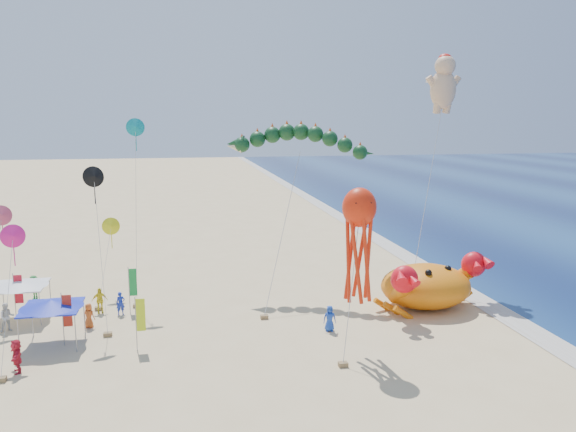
# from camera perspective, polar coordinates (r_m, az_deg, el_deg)

# --- Properties ---
(ground) EXTENTS (320.00, 320.00, 0.00)m
(ground) POSITION_cam_1_polar(r_m,az_deg,el_deg) (38.53, 3.55, -9.97)
(ground) COLOR #D1B784
(ground) RESTS_ON ground
(foam_strip) EXTENTS (320.00, 320.00, 0.00)m
(foam_strip) POSITION_cam_1_polar(r_m,az_deg,el_deg) (43.02, 19.38, -8.38)
(foam_strip) COLOR silver
(foam_strip) RESTS_ON ground
(crab_inflatable) EXTENTS (8.62, 7.27, 3.78)m
(crab_inflatable) POSITION_cam_1_polar(r_m,az_deg,el_deg) (40.50, 13.90, -6.78)
(crab_inflatable) COLOR orange
(crab_inflatable) RESTS_ON ground
(dragon_kite) EXTENTS (10.95, 9.29, 12.30)m
(dragon_kite) POSITION_cam_1_polar(r_m,az_deg,el_deg) (42.60, 1.04, 7.21)
(dragon_kite) COLOR #0E3418
(dragon_kite) RESTS_ON ground
(cherub_kite) EXTENTS (5.13, 4.99, 18.11)m
(cherub_kite) POSITION_cam_1_polar(r_m,az_deg,el_deg) (47.27, 15.53, 12.94)
(cherub_kite) COLOR #DEB187
(cherub_kite) RESTS_ON ground
(octopus_kite) EXTENTS (2.51, 2.82, 9.39)m
(octopus_kite) POSITION_cam_1_polar(r_m,az_deg,el_deg) (31.02, 7.19, -2.03)
(octopus_kite) COLOR red
(octopus_kite) RESTS_ON ground
(canopy_blue) EXTENTS (3.57, 3.57, 2.71)m
(canopy_blue) POSITION_cam_1_polar(r_m,az_deg,el_deg) (35.72, -22.90, -8.23)
(canopy_blue) COLOR gray
(canopy_blue) RESTS_ON ground
(canopy_white) EXTENTS (3.58, 3.58, 2.71)m
(canopy_white) POSITION_cam_1_polar(r_m,az_deg,el_deg) (40.95, -25.62, -6.16)
(canopy_white) COLOR gray
(canopy_white) RESTS_ON ground
(feather_flags) EXTENTS (8.68, 6.80, 3.20)m
(feather_flags) POSITION_cam_1_polar(r_m,az_deg,el_deg) (37.20, -19.60, -8.00)
(feather_flags) COLOR gray
(feather_flags) RESTS_ON ground
(beachgoers) EXTENTS (20.67, 14.06, 1.82)m
(beachgoers) POSITION_cam_1_polar(r_m,az_deg,el_deg) (38.33, -20.88, -9.35)
(beachgoers) COLOR #1E46B4
(beachgoers) RESTS_ON ground
(small_kites) EXTENTS (9.60, 13.68, 13.15)m
(small_kites) POSITION_cam_1_polar(r_m,az_deg,el_deg) (38.83, -20.72, 0.76)
(small_kites) COLOR #0D8B90
(small_kites) RESTS_ON ground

